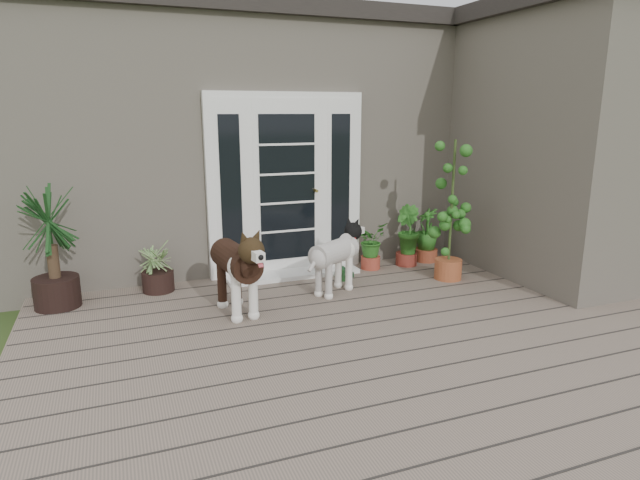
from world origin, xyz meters
name	(u,v)px	position (x,y,z in m)	size (l,w,h in m)	color
deck	(386,343)	(0.00, 0.40, 0.06)	(6.20, 4.60, 0.12)	#6B5B4C
house_main	(258,144)	(0.00, 4.65, 1.55)	(7.40, 4.00, 3.10)	#665E54
roof_main	(255,30)	(0.00, 4.65, 3.20)	(7.60, 4.20, 0.20)	#2D2826
house_wing	(562,154)	(2.90, 1.50, 1.55)	(1.60, 2.40, 3.10)	#665E54
roof_wing	(577,6)	(2.90, 1.50, 3.20)	(1.80, 2.60, 0.20)	#2D2826
door_unit	(286,185)	(-0.20, 2.60, 1.19)	(1.90, 0.14, 2.15)	white
door_step	(293,274)	(-0.20, 2.40, 0.14)	(1.60, 0.40, 0.05)	white
brindle_dog	(236,275)	(-1.09, 1.43, 0.51)	(0.40, 0.94, 0.79)	#311B11
white_dog	(334,263)	(0.03, 1.65, 0.45)	(0.34, 0.80, 0.67)	white
spider_plant	(157,264)	(-1.76, 2.40, 0.42)	(0.57, 0.57, 0.61)	#799B5F
yucca	(52,248)	(-2.75, 2.26, 0.73)	(0.85, 0.85, 1.22)	black
herb_a	(371,250)	(0.81, 2.33, 0.37)	(0.39, 0.39, 0.49)	#1A4D16
herb_b	(407,244)	(1.31, 2.32, 0.40)	(0.37, 0.37, 0.56)	#175318
herb_c	(426,240)	(1.66, 2.40, 0.40)	(0.36, 0.36, 0.56)	#205819
sapling	(452,209)	(1.47, 1.63, 0.96)	(0.50, 0.50, 1.68)	#1E621C
clog_left	(345,272)	(0.39, 2.18, 0.16)	(0.13, 0.27, 0.08)	#14321B
clog_right	(342,275)	(0.30, 2.08, 0.16)	(0.13, 0.28, 0.08)	#153516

